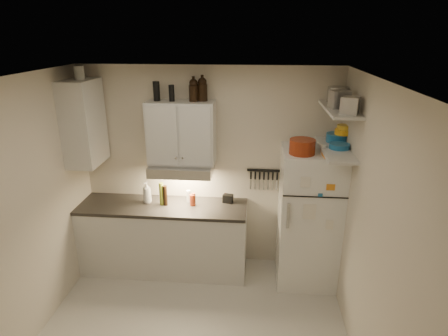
{
  "coord_description": "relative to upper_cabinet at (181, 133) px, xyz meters",
  "views": [
    {
      "loc": [
        0.6,
        -2.94,
        2.96
      ],
      "look_at": [
        0.25,
        0.9,
        1.55
      ],
      "focal_mm": 30.0,
      "sensor_mm": 36.0,
      "label": 1
    }
  ],
  "objects": [
    {
      "name": "shelf_hi",
      "position": [
        1.75,
        -0.31,
        0.38
      ],
      "size": [
        0.3,
        0.95,
        0.03
      ],
      "primitive_type": "cube",
      "color": "silver",
      "rests_on": "right_wall"
    },
    {
      "name": "range_hood",
      "position": [
        0.0,
        -0.06,
        -0.44
      ],
      "size": [
        0.76,
        0.46,
        0.12
      ],
      "primitive_type": "cube",
      "color": "silver",
      "rests_on": "back_wall"
    },
    {
      "name": "clear_bottle",
      "position": [
        0.06,
        -0.01,
        -0.83
      ],
      "size": [
        0.07,
        0.07,
        0.16
      ],
      "primitive_type": "cylinder",
      "rotation": [
        0.0,
        0.0,
        -0.35
      ],
      "color": "silver",
      "rests_on": "countertop"
    },
    {
      "name": "stock_pot",
      "position": [
        1.79,
        0.02,
        0.48
      ],
      "size": [
        0.28,
        0.28,
        0.17
      ],
      "primitive_type": "cylinder",
      "rotation": [
        0.0,
        0.0,
        -0.2
      ],
      "color": "silver",
      "rests_on": "shelf_hi"
    },
    {
      "name": "countertop",
      "position": [
        -0.25,
        -0.14,
        -0.93
      ],
      "size": [
        2.1,
        0.62,
        0.04
      ],
      "primitive_type": "cube",
      "color": "#282522",
      "rests_on": "base_cabinet"
    },
    {
      "name": "thermos_b",
      "position": [
        -0.27,
        -0.0,
        0.49
      ],
      "size": [
        0.09,
        0.09,
        0.22
      ],
      "primitive_type": "cylinder",
      "rotation": [
        0.0,
        0.0,
        -0.18
      ],
      "color": "black",
      "rests_on": "upper_cabinet"
    },
    {
      "name": "tin_a",
      "position": [
        1.73,
        -0.33,
        0.48
      ],
      "size": [
        0.21,
        0.19,
        0.18
      ],
      "primitive_type": "cube",
      "rotation": [
        0.0,
        0.0,
        0.19
      ],
      "color": "#AAAAAD",
      "rests_on": "shelf_hi"
    },
    {
      "name": "soap_bottle",
      "position": [
        -0.46,
        -0.08,
        -0.75
      ],
      "size": [
        0.16,
        0.16,
        0.31
      ],
      "primitive_type": "imported",
      "rotation": [
        0.0,
        0.0,
        -0.36
      ],
      "color": "silver",
      "rests_on": "countertop"
    },
    {
      "name": "upper_cabinet",
      "position": [
        0.0,
        0.0,
        0.0
      ],
      "size": [
        0.8,
        0.33,
        0.75
      ],
      "primitive_type": "cube",
      "color": "silver",
      "rests_on": "back_wall"
    },
    {
      "name": "vinegar_bottle",
      "position": [
        -0.21,
        -0.13,
        -0.78
      ],
      "size": [
        0.07,
        0.07,
        0.26
      ],
      "primitive_type": "cylinder",
      "rotation": [
        0.0,
        0.0,
        0.32
      ],
      "color": "black",
      "rests_on": "countertop"
    },
    {
      "name": "left_wall",
      "position": [
        -1.31,
        -1.33,
        -0.53
      ],
      "size": [
        0.02,
        3.0,
        2.6
      ],
      "primitive_type": "cube",
      "color": "beige",
      "rests_on": "ground"
    },
    {
      "name": "base_cabinet",
      "position": [
        -0.25,
        -0.14,
        -1.39
      ],
      "size": [
        2.1,
        0.6,
        0.88
      ],
      "primitive_type": "cube",
      "color": "silver",
      "rests_on": "floor"
    },
    {
      "name": "tin_b",
      "position": [
        1.78,
        -0.61,
        0.47
      ],
      "size": [
        0.21,
        0.21,
        0.16
      ],
      "primitive_type": "cube",
      "rotation": [
        0.0,
        0.0,
        -0.38
      ],
      "color": "#AAAAAD",
      "rests_on": "shelf_hi"
    },
    {
      "name": "spice_jar",
      "position": [
        1.63,
        -0.29,
        -0.08
      ],
      "size": [
        0.07,
        0.07,
        0.1
      ],
      "primitive_type": "cylinder",
      "rotation": [
        0.0,
        0.0,
        0.22
      ],
      "color": "silver",
      "rests_on": "fridge"
    },
    {
      "name": "right_wall",
      "position": [
        1.91,
        -1.33,
        -0.53
      ],
      "size": [
        0.02,
        3.0,
        2.6
      ],
      "primitive_type": "cube",
      "color": "beige",
      "rests_on": "ground"
    },
    {
      "name": "dutch_oven",
      "position": [
        1.39,
        -0.31,
        -0.04
      ],
      "size": [
        0.36,
        0.36,
        0.16
      ],
      "primitive_type": "cylinder",
      "rotation": [
        0.0,
        0.0,
        0.36
      ],
      "color": "maroon",
      "rests_on": "fridge"
    },
    {
      "name": "caddy",
      "position": [
        0.56,
        0.02,
        -0.85
      ],
      "size": [
        0.14,
        0.11,
        0.1
      ],
      "primitive_type": "cube",
      "rotation": [
        0.0,
        0.0,
        -0.22
      ],
      "color": "black",
      "rests_on": "countertop"
    },
    {
      "name": "bowl_orange",
      "position": [
        1.87,
        -0.09,
        0.08
      ],
      "size": [
        0.19,
        0.19,
        0.06
      ],
      "primitive_type": "cylinder",
      "color": "orange",
      "rests_on": "bowl_teal"
    },
    {
      "name": "back_wall",
      "position": [
        0.3,
        0.18,
        -0.53
      ],
      "size": [
        3.2,
        0.02,
        2.6
      ],
      "primitive_type": "cube",
      "color": "beige",
      "rests_on": "ground"
    },
    {
      "name": "plates",
      "position": [
        1.79,
        -0.33,
        -0.02
      ],
      "size": [
        0.24,
        0.24,
        0.05
      ],
      "primitive_type": "cylinder",
      "rotation": [
        0.0,
        0.0,
        0.11
      ],
      "color": "#1C629A",
      "rests_on": "shelf_lo"
    },
    {
      "name": "fridge",
      "position": [
        1.55,
        -0.18,
        -0.98
      ],
      "size": [
        0.7,
        0.68,
        1.7
      ],
      "primitive_type": "cube",
      "color": "white",
      "rests_on": "floor"
    },
    {
      "name": "pepper_mill",
      "position": [
        0.14,
        -0.09,
        -0.83
      ],
      "size": [
        0.05,
        0.05,
        0.16
      ],
      "primitive_type": "cylinder",
      "rotation": [
        0.0,
        0.0,
        0.04
      ],
      "color": "#5D2D1C",
      "rests_on": "countertop"
    },
    {
      "name": "knife_strip",
      "position": [
        1.0,
        0.15,
        -0.51
      ],
      "size": [
        0.42,
        0.02,
        0.03
      ],
      "primitive_type": "cube",
      "color": "black",
      "rests_on": "back_wall"
    },
    {
      "name": "bowl_teal",
      "position": [
        1.81,
        -0.06,
        -0.0
      ],
      "size": [
        0.24,
        0.24,
        0.1
      ],
      "primitive_type": "cylinder",
      "color": "#1C629A",
      "rests_on": "shelf_lo"
    },
    {
      "name": "thermos_a",
      "position": [
        -0.09,
        -0.01,
        0.47
      ],
      "size": [
        0.08,
        0.08,
        0.19
      ],
      "primitive_type": "cylinder",
      "rotation": [
        0.0,
        0.0,
        -0.23
      ],
      "color": "black",
      "rests_on": "upper_cabinet"
    },
    {
      "name": "ceiling",
      "position": [
        0.3,
        -1.33,
        0.78
      ],
      "size": [
        3.2,
        3.0,
        0.02
      ],
      "primitive_type": "cube",
      "color": "white",
      "rests_on": "ground"
    },
    {
      "name": "side_cabinet",
      "position": [
        -1.14,
        -0.14,
        0.12
      ],
      "size": [
        0.33,
        0.55,
        1.0
      ],
      "primitive_type": "cube",
      "color": "silver",
      "rests_on": "left_wall"
    },
    {
      "name": "bowl_yellow",
      "position": [
        1.87,
        -0.09,
        0.13
      ],
      "size": [
        0.15,
        0.15,
        0.05
      ],
      "primitive_type": "cylinder",
      "color": "gold",
      "rests_on": "bowl_orange"
    },
    {
      "name": "book_stack",
      "position": [
        1.7,
        -0.36,
        -0.09
      ],
      "size": [
        0.19,
        0.23,
        0.07
      ],
      "primitive_type": "cube",
      "rotation": [
        0.0,
        0.0,
        0.06
      ],
      "color": "orange",
      "rests_on": "fridge"
    },
    {
      "name": "growler_a",
      "position": [
        0.16,
        0.01,
        0.51
      ],
      "size": [
        0.12,
        0.12,
        0.26
      ],
      "primitive_type": null,
      "rotation": [
        0.0,
        0.0,
        0.06
      ],
      "color": "black",
      "rests_on": "upper_cabinet"
    },
    {
      "name": "red_jar",
      "position": [
        0.13,
        -0.1,
        -0.83
      ],
      "size": [
        0.09,
        0.09,
        0.14
      ],
      "primitive_type": "cylinder",
      "rotation": [
        0.0,
        0.0,
        -0.41
      ],
      "color": "maroon",
      "rests_on": "countertop"
    },
    {
      "name": "growler_b",
      "position": [
        0.26,
        0.04,
        0.51
      ],
      "size": [
        0.14,
        0.14,
        0.28
      ],
      "primitive_type": null,
      "rotation": [
        0.0,
        0.0,
        -0.19
      ],
      "color": "black",
      "rests_on": "upper_cabinet"
    },
    {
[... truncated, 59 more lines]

